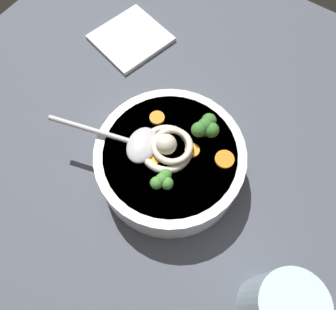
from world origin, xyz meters
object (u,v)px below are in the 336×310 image
soup_bowl (168,163)px  drinking_glass (278,306)px  folded_napkin (131,38)px  noodle_pile (167,147)px  soup_spoon (133,142)px

soup_bowl → drinking_glass: drinking_glass is taller
folded_napkin → noodle_pile: bearing=-130.3°
noodle_pile → soup_spoon: size_ratio=0.50×
soup_bowl → soup_spoon: 6.66cm
drinking_glass → folded_napkin: size_ratio=0.98×
soup_spoon → drinking_glass: bearing=148.6°
soup_spoon → noodle_pile: bearing=-171.2°
noodle_pile → soup_spoon: noodle_pile is taller
soup_bowl → noodle_pile: (0.64, 0.56, 4.24)cm
soup_spoon → folded_napkin: soup_spoon is taller
soup_spoon → drinking_glass: 28.69cm
drinking_glass → folded_napkin: 53.05cm
noodle_pile → folded_napkin: size_ratio=0.67×
noodle_pile → folded_napkin: noodle_pile is taller
drinking_glass → folded_napkin: bearing=58.1°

